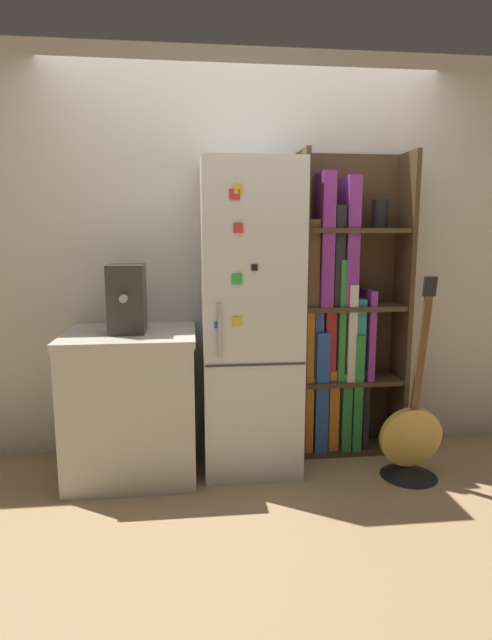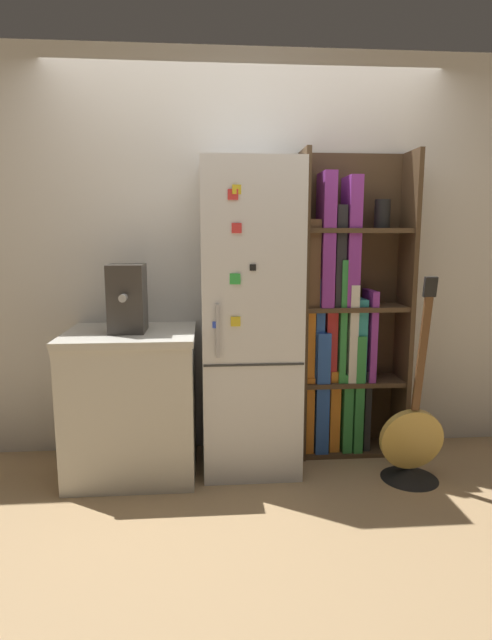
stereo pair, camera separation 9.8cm
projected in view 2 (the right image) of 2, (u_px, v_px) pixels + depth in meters
name	position (u px, v px, depth m)	size (l,w,h in m)	color
ground_plane	(252.00, 475.00, 3.05)	(16.00, 16.00, 0.00)	tan
wall_back	(246.00, 258.00, 3.30)	(8.00, 0.05, 2.60)	silver
refrigerator	(250.00, 320.00, 3.06)	(0.58, 0.59, 1.87)	silver
bookshelf	(342.00, 323.00, 3.27)	(0.71, 0.30, 1.97)	#4C3823
kitchen_counter	(133.00, 402.00, 3.05)	(0.77, 0.67, 0.88)	beige
espresso_machine	(127.00, 298.00, 2.93)	(0.21, 0.31, 0.40)	#38332D
guitar	(411.00, 452.00, 2.97)	(0.38, 0.34, 1.23)	black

